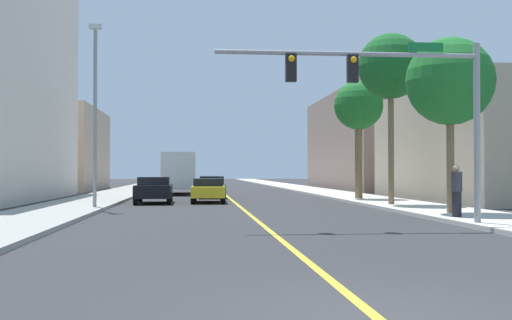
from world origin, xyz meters
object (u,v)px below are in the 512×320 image
Objects in this scene: palm_mid at (391,67)px; car_black at (154,190)px; street_lamp at (95,106)px; car_green at (211,187)px; palm_near at (450,82)px; traffic_signal_mast at (397,90)px; car_silver at (209,183)px; palm_far at (358,107)px; delivery_truck at (179,172)px; car_yellow at (208,190)px; pedestrian at (457,191)px.

palm_mid reaches higher than car_black.
car_green is (5.45, 12.28, -3.91)m from street_lamp.
palm_near is 20.17m from car_green.
traffic_signal_mast is 37.60m from car_silver.
street_lamp is at bearing -151.97° from palm_far.
car_black is at bearing -100.92° from car_silver.
street_lamp is at bearing -103.54° from car_silver.
palm_mid is 2.13× the size of car_green.
car_black is (-11.88, 11.29, -4.37)m from palm_near.
delivery_truck is (-10.62, 18.32, -5.07)m from palm_mid.
traffic_signal_mast is 1.01× the size of street_lamp.
palm_mid is at bearing -30.62° from car_yellow.
palm_mid reaches higher than car_yellow.
palm_near is 6.60m from palm_mid.
pedestrian is at bearing -69.97° from delivery_truck.
car_yellow is at bearing 51.22° from street_lamp.
street_lamp is 4.51× the size of pedestrian.
street_lamp is 19.78m from delivery_truck.
pedestrian is at bearing -79.28° from car_silver.
car_black is (-3.24, -6.40, 0.02)m from car_green.
palm_far reaches higher than car_black.
palm_mid is at bearing 73.47° from traffic_signal_mast.
car_yellow is at bearing -86.91° from pedestrian.
car_black is 13.48m from delivery_truck.
delivery_truck reaches higher than car_silver.
car_green is at bearing -117.65° from car_black.
palm_far is 16.46m from delivery_truck.
street_lamp is 1.95× the size of car_silver.
car_green is at bearing 66.05° from street_lamp.
palm_mid reaches higher than delivery_truck.
delivery_truck reaches higher than pedestrian.
palm_far is 9.98m from car_yellow.
palm_near is 12.80m from palm_far.
delivery_truck is (3.16, 19.29, -2.99)m from street_lamp.
traffic_signal_mast is 5.75m from palm_near.
palm_mid is at bearing -74.62° from car_silver.
palm_far is 0.83× the size of delivery_truck.
street_lamp is 1.22× the size of palm_near.
palm_near reaches higher than delivery_truck.
palm_near is at bearing 135.64° from car_black.
palm_mid reaches higher than street_lamp.
car_black is at bearing -116.88° from car_green.
street_lamp is at bearing -100.17° from delivery_truck.
street_lamp is 9.10m from car_yellow.
palm_mid is at bearing 92.73° from palm_near.
car_silver is (5.58, 27.24, -3.94)m from street_lamp.
street_lamp is (-10.57, 9.87, 0.44)m from traffic_signal_mast.
car_silver is at bearing 107.35° from palm_mid.
palm_mid reaches higher than palm_near.
palm_near reaches higher than car_silver.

